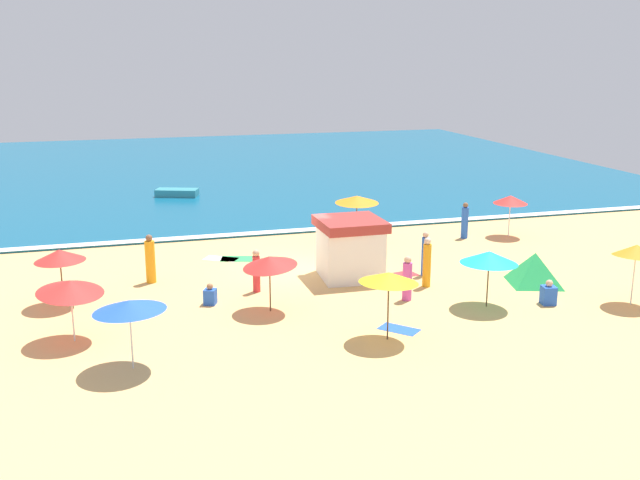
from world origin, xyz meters
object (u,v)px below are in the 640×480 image
beach_umbrella_5 (357,199)px  beach_tent (535,268)px  beachgoer_3 (427,263)px  beachgoer_4 (210,296)px  beachgoer_0 (425,254)px  beach_umbrella_3 (60,255)px  beach_umbrella_8 (511,200)px  beach_umbrella_0 (489,257)px  beach_umbrella_6 (636,251)px  beach_umbrella_7 (270,261)px  beachgoer_2 (465,221)px  beach_umbrella_2 (129,306)px  lifeguard_cabana (350,248)px  small_boat_0 (177,193)px  beach_umbrella_1 (389,278)px  beachgoer_1 (548,294)px  beach_umbrella_9 (70,287)px  beachgoer_7 (150,260)px  beachgoer_6 (407,279)px  beachgoer_5 (256,271)px

beach_umbrella_5 → beach_tent: size_ratio=0.94×
beachgoer_3 → beachgoer_4: bearing=178.3°
beachgoer_0 → beachgoer_4: bearing=-172.7°
beach_umbrella_3 → beach_umbrella_8: (20.55, 4.65, -0.02)m
beach_umbrella_0 → beach_umbrella_6: (5.09, -1.24, 0.17)m
beach_umbrella_7 → beachgoer_2: size_ratio=1.44×
beach_umbrella_2 → beach_umbrella_6: (17.42, 0.71, 0.09)m
lifeguard_cabana → beach_umbrella_2: lifeguard_cabana is taller
beach_umbrella_2 → beach_tent: bearing=13.9°
beach_umbrella_2 → beach_umbrella_3: 6.66m
beachgoer_2 → small_boat_0: beachgoer_2 is taller
beach_umbrella_1 → beachgoer_1: size_ratio=2.80×
beach_umbrella_1 → beach_umbrella_3: (-9.95, 6.27, -0.19)m
beach_umbrella_9 → lifeguard_cabana: bearing=21.0°
beach_umbrella_5 → beachgoer_3: bearing=-87.1°
beach_umbrella_2 → beachgoer_1: bearing=6.1°
beachgoer_2 → beachgoer_7: beachgoer_7 is taller
beach_umbrella_5 → beachgoer_4: beach_umbrella_5 is taller
lifeguard_cabana → beach_umbrella_6: bearing=-34.4°
beachgoer_4 → beachgoer_6: 7.14m
beach_umbrella_2 → beachgoer_3: size_ratio=1.51×
beach_umbrella_6 → beach_umbrella_9: size_ratio=0.80×
beach_umbrella_2 → beachgoer_7: size_ratio=1.52×
beach_umbrella_6 → beachgoer_4: bearing=163.8°
lifeguard_cabana → beach_umbrella_7: size_ratio=1.02×
beach_umbrella_3 → beach_tent: 17.74m
beachgoer_6 → beach_umbrella_6: bearing=-19.6°
beach_umbrella_1 → beachgoer_0: 7.31m
beach_umbrella_2 → beachgoer_6: (9.87, 3.41, -1.11)m
beach_umbrella_1 → beachgoer_1: beach_umbrella_1 is taller
beach_umbrella_9 → beachgoer_1: beach_umbrella_9 is taller
beach_umbrella_2 → beach_umbrella_7: bearing=36.9°
lifeguard_cabana → beachgoer_1: (5.80, -5.09, -0.85)m
beach_umbrella_0 → beachgoer_6: size_ratio=1.72×
beach_umbrella_1 → beach_umbrella_8: bearing=45.9°
beach_umbrella_0 → beach_umbrella_3: size_ratio=1.32×
beach_umbrella_0 → beach_umbrella_6: bearing=-13.7°
beach_umbrella_0 → beach_umbrella_8: 10.87m
beachgoer_2 → beachgoer_3: 8.19m
beachgoer_7 → beach_umbrella_0: bearing=-29.0°
beach_umbrella_7 → beach_umbrella_1: bearing=-50.4°
beach_umbrella_1 → beach_tent: size_ratio=1.01×
lifeguard_cabana → beachgoer_4: (-5.85, -1.71, -0.90)m
beach_umbrella_7 → beachgoer_5: beach_umbrella_7 is taller
beach_umbrella_8 → beach_umbrella_9: 21.74m
beach_umbrella_5 → beachgoer_5: 8.63m
beachgoer_7 → beachgoer_1: bearing=-26.1°
beachgoer_7 → beach_umbrella_8: bearing=9.1°
lifeguard_cabana → beach_umbrella_1: size_ratio=1.01×
beachgoer_3 → small_boat_0: size_ratio=0.70×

